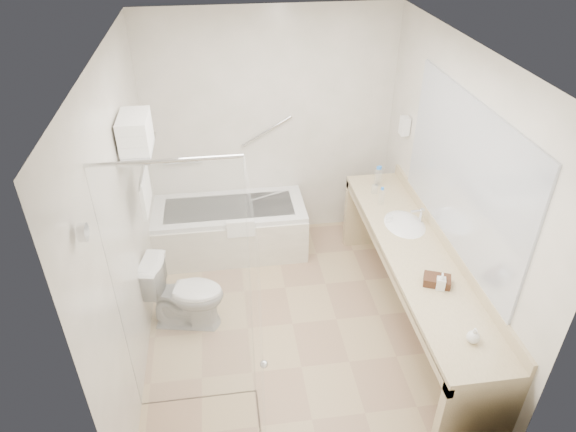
{
  "coord_description": "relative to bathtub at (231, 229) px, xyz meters",
  "views": [
    {
      "loc": [
        -0.52,
        -3.4,
        3.43
      ],
      "look_at": [
        0.0,
        0.3,
        1.0
      ],
      "focal_mm": 32.0,
      "sensor_mm": 36.0,
      "label": 1
    }
  ],
  "objects": [
    {
      "name": "floor",
      "position": [
        0.5,
        -1.24,
        -0.28
      ],
      "size": [
        3.2,
        3.2,
        0.0
      ],
      "primitive_type": "plane",
      "color": "tan",
      "rests_on": "ground"
    },
    {
      "name": "ceiling",
      "position": [
        0.5,
        -1.24,
        2.22
      ],
      "size": [
        2.6,
        3.2,
        0.1
      ],
      "primitive_type": "cube",
      "color": "white",
      "rests_on": "wall_back"
    },
    {
      "name": "wall_back",
      "position": [
        0.5,
        0.36,
        0.97
      ],
      "size": [
        2.6,
        0.1,
        2.5
      ],
      "primitive_type": "cube",
      "color": "silver",
      "rests_on": "ground"
    },
    {
      "name": "wall_front",
      "position": [
        0.5,
        -2.84,
        0.97
      ],
      "size": [
        2.6,
        0.1,
        2.5
      ],
      "primitive_type": "cube",
      "color": "silver",
      "rests_on": "ground"
    },
    {
      "name": "wall_left",
      "position": [
        -0.8,
        -1.24,
        0.97
      ],
      "size": [
        0.1,
        3.2,
        2.5
      ],
      "primitive_type": "cube",
      "color": "silver",
      "rests_on": "ground"
    },
    {
      "name": "wall_right",
      "position": [
        1.8,
        -1.24,
        0.97
      ],
      "size": [
        0.1,
        3.2,
        2.5
      ],
      "primitive_type": "cube",
      "color": "silver",
      "rests_on": "ground"
    },
    {
      "name": "bathtub",
      "position": [
        0.0,
        0.0,
        0.0
      ],
      "size": [
        1.6,
        0.73,
        0.59
      ],
      "color": "silver",
      "rests_on": "floor"
    },
    {
      "name": "grab_bar_short",
      "position": [
        -0.45,
        0.32,
        0.67
      ],
      "size": [
        0.4,
        0.03,
        0.03
      ],
      "primitive_type": "cylinder",
      "rotation": [
        0.0,
        1.57,
        0.0
      ],
      "color": "silver",
      "rests_on": "wall_back"
    },
    {
      "name": "grab_bar_long",
      "position": [
        0.45,
        0.32,
        0.97
      ],
      "size": [
        0.53,
        0.03,
        0.33
      ],
      "primitive_type": "cylinder",
      "rotation": [
        0.0,
        1.05,
        0.0
      ],
      "color": "silver",
      "rests_on": "wall_back"
    },
    {
      "name": "shower_enclosure",
      "position": [
        -0.13,
        -2.16,
        0.79
      ],
      "size": [
        0.96,
        0.91,
        2.11
      ],
      "color": "silver",
      "rests_on": "floor"
    },
    {
      "name": "towel_shelf",
      "position": [
        -0.67,
        -0.89,
        1.48
      ],
      "size": [
        0.24,
        0.55,
        0.81
      ],
      "color": "silver",
      "rests_on": "wall_left"
    },
    {
      "name": "vanity_counter",
      "position": [
        1.52,
        -1.39,
        0.36
      ],
      "size": [
        0.55,
        2.7,
        0.95
      ],
      "color": "#C9B486",
      "rests_on": "floor"
    },
    {
      "name": "sink",
      "position": [
        1.55,
        -0.99,
        0.54
      ],
      "size": [
        0.4,
        0.52,
        0.14
      ],
      "primitive_type": "ellipsoid",
      "color": "silver",
      "rests_on": "vanity_counter"
    },
    {
      "name": "faucet",
      "position": [
        1.7,
        -0.99,
        0.65
      ],
      "size": [
        0.03,
        0.03,
        0.14
      ],
      "primitive_type": "cylinder",
      "color": "silver",
      "rests_on": "vanity_counter"
    },
    {
      "name": "mirror",
      "position": [
        1.79,
        -1.39,
        1.27
      ],
      "size": [
        0.02,
        2.0,
        1.2
      ],
      "primitive_type": "cube",
      "color": "#ACB0B8",
      "rests_on": "wall_right"
    },
    {
      "name": "hairdryer_unit",
      "position": [
        1.75,
        -0.19,
        1.17
      ],
      "size": [
        0.08,
        0.1,
        0.18
      ],
      "primitive_type": "cube",
      "color": "silver",
      "rests_on": "wall_right"
    },
    {
      "name": "toilet",
      "position": [
        -0.45,
        -1.07,
        0.07
      ],
      "size": [
        0.77,
        0.52,
        0.69
      ],
      "primitive_type": "imported",
      "rotation": [
        0.0,
        0.0,
        1.37
      ],
      "color": "silver",
      "rests_on": "floor"
    },
    {
      "name": "amenity_basket",
      "position": [
        1.53,
        -1.81,
        0.61
      ],
      "size": [
        0.24,
        0.2,
        0.07
      ],
      "primitive_type": "cube",
      "rotation": [
        0.0,
        0.0,
        -0.4
      ],
      "color": "#4C2D1B",
      "rests_on": "vanity_counter"
    },
    {
      "name": "soap_bottle_a",
      "position": [
        1.53,
        -1.87,
        0.61
      ],
      "size": [
        0.11,
        0.16,
        0.07
      ],
      "primitive_type": "imported",
      "rotation": [
        0.0,
        0.0,
        -0.35
      ],
      "color": "silver",
      "rests_on": "vanity_counter"
    },
    {
      "name": "soap_bottle_b",
      "position": [
        1.54,
        -2.41,
        0.62
      ],
      "size": [
        0.11,
        0.13,
        0.09
      ],
      "primitive_type": "imported",
      "rotation": [
        0.0,
        0.0,
        0.18
      ],
      "color": "silver",
      "rests_on": "vanity_counter"
    },
    {
      "name": "water_bottle_left",
      "position": [
        1.52,
        -0.27,
        0.67
      ],
      "size": [
        0.07,
        0.07,
        0.21
      ],
      "rotation": [
        0.0,
        0.0,
        0.24
      ],
      "color": "silver",
      "rests_on": "vanity_counter"
    },
    {
      "name": "water_bottle_mid",
      "position": [
        1.44,
        -0.62,
        0.66
      ],
      "size": [
        0.06,
        0.06,
        0.18
      ],
      "rotation": [
        0.0,
        0.0,
        0.35
      ],
      "color": "silver",
      "rests_on": "vanity_counter"
    },
    {
      "name": "water_bottle_right",
      "position": [
        1.51,
        -0.25,
        0.67
      ],
      "size": [
        0.06,
        0.06,
        0.2
      ],
      "rotation": [
        0.0,
        0.0,
        0.32
      ],
      "color": "silver",
      "rests_on": "vanity_counter"
    },
    {
      "name": "drinking_glass_near",
      "position": [
        1.44,
        -0.41,
        0.62
      ],
      "size": [
        0.08,
        0.08,
        0.08
      ],
      "primitive_type": "cylinder",
      "rotation": [
        0.0,
        0.0,
        -0.18
      ],
      "color": "silver",
      "rests_on": "vanity_counter"
    },
    {
      "name": "drinking_glass_far",
      "position": [
        1.42,
        -0.95,
        0.62
      ],
      "size": [
        0.08,
        0.08,
        0.08
      ],
      "primitive_type": "cylinder",
      "rotation": [
        0.0,
        0.0,
        -0.23
      ],
      "color": "silver",
      "rests_on": "vanity_counter"
    }
  ]
}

